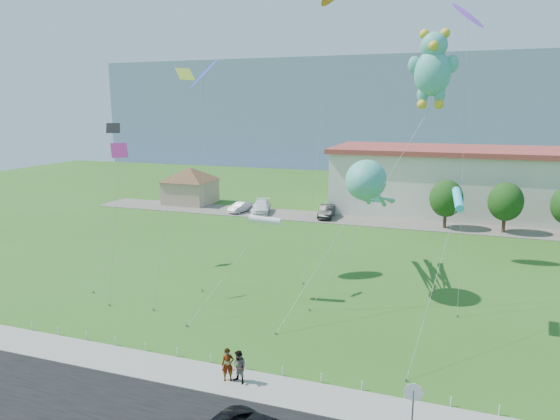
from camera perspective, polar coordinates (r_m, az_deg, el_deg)
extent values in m
plane|color=#2D5819|center=(28.38, -4.81, -16.11)|extent=(160.00, 160.00, 0.00)
cube|color=gray|center=(26.18, -7.37, -18.60)|extent=(80.00, 2.50, 0.10)
cube|color=#59544C|center=(60.27, 8.74, -1.11)|extent=(70.00, 6.00, 0.06)
cube|color=gray|center=(143.27, 15.23, 10.97)|extent=(160.00, 50.00, 25.00)
cube|color=tan|center=(70.86, -10.20, 2.05)|extent=(6.00, 6.00, 3.20)
pyramid|color=brown|center=(70.50, -10.27, 4.05)|extent=(9.20, 9.20, 1.80)
cylinder|color=slate|center=(22.28, 14.89, -21.67)|extent=(0.07, 0.07, 2.20)
cylinder|color=red|center=(21.76, 15.03, -19.46)|extent=(0.76, 0.04, 0.76)
cylinder|color=white|center=(21.74, 15.03, -19.49)|extent=(0.80, 0.02, 0.80)
cylinder|color=white|center=(34.33, -26.50, -11.80)|extent=(0.05, 0.05, 0.50)
cylinder|color=white|center=(33.00, -24.00, -12.52)|extent=(0.05, 0.05, 0.50)
cylinder|color=white|center=(31.75, -21.28, -13.26)|extent=(0.05, 0.05, 0.50)
cylinder|color=white|center=(30.57, -18.32, -14.04)|extent=(0.05, 0.05, 0.50)
cylinder|color=white|center=(29.48, -15.12, -14.84)|extent=(0.05, 0.05, 0.50)
cylinder|color=white|center=(28.49, -11.66, -15.64)|extent=(0.05, 0.05, 0.50)
cylinder|color=white|center=(27.61, -7.93, -16.44)|extent=(0.05, 0.05, 0.50)
cylinder|color=white|center=(26.85, -3.94, -17.21)|extent=(0.05, 0.05, 0.50)
cylinder|color=white|center=(26.23, 0.29, -17.94)|extent=(0.05, 0.05, 0.50)
cylinder|color=white|center=(25.74, 4.74, -18.60)|extent=(0.05, 0.05, 0.50)
cylinder|color=white|center=(25.40, 9.37, -19.17)|extent=(0.05, 0.05, 0.50)
cylinder|color=white|center=(25.21, 14.13, -19.64)|extent=(0.05, 0.05, 0.50)
cylinder|color=white|center=(25.19, 18.95, -19.98)|extent=(0.05, 0.05, 0.50)
cylinder|color=white|center=(25.32, 23.76, -20.19)|extent=(0.05, 0.05, 0.50)
cylinder|color=#3F2B19|center=(58.17, 18.32, -0.95)|extent=(0.36, 0.36, 2.20)
ellipsoid|color=#14380F|center=(57.73, 18.47, 1.27)|extent=(3.60, 3.60, 4.14)
cylinder|color=#3F2B19|center=(58.44, 24.21, -1.34)|extent=(0.36, 0.36, 2.20)
ellipsoid|color=#14380F|center=(58.01, 24.39, 0.88)|extent=(3.60, 3.60, 4.14)
imported|color=gray|center=(25.52, -5.99, -17.17)|extent=(0.71, 0.60, 1.65)
imported|color=gray|center=(25.25, -4.69, -17.47)|extent=(0.96, 0.85, 1.65)
imported|color=#AFB0B6|center=(63.91, -4.56, 0.34)|extent=(2.19, 4.09, 1.28)
imported|color=white|center=(63.26, -2.18, 0.36)|extent=(3.39, 5.64, 1.53)
imported|color=black|center=(60.79, 5.34, -0.14)|extent=(2.08, 4.79, 1.53)
ellipsoid|color=teal|center=(35.10, 9.80, 3.39)|extent=(2.82, 3.66, 2.82)
sphere|color=white|center=(34.06, 8.67, 3.70)|extent=(0.44, 0.44, 0.44)
sphere|color=white|center=(33.89, 10.35, 3.60)|extent=(0.44, 0.44, 0.44)
cylinder|color=slate|center=(30.42, -0.51, -13.90)|extent=(0.10, 0.10, 0.16)
cylinder|color=gray|center=(31.90, 4.86, -5.51)|extent=(3.69, 7.47, 7.32)
ellipsoid|color=teal|center=(35.35, 17.02, 14.73)|extent=(2.37, 2.02, 2.96)
sphere|color=teal|center=(35.50, 17.20, 17.52)|extent=(1.73, 1.73, 1.73)
sphere|color=gold|center=(35.62, 16.19, 18.74)|extent=(0.64, 0.64, 0.64)
sphere|color=gold|center=(35.57, 18.35, 18.63)|extent=(0.64, 0.64, 0.64)
sphere|color=gold|center=(34.77, 17.14, 17.51)|extent=(0.64, 0.64, 0.64)
ellipsoid|color=teal|center=(35.46, 15.09, 15.71)|extent=(0.82, 0.58, 1.15)
ellipsoid|color=teal|center=(35.35, 19.07, 15.50)|extent=(0.82, 0.58, 1.15)
ellipsoid|color=teal|center=(35.32, 15.98, 12.57)|extent=(0.73, 0.64, 1.19)
ellipsoid|color=teal|center=(35.27, 17.80, 12.47)|extent=(0.73, 0.64, 1.19)
sphere|color=gold|center=(35.13, 15.90, 11.54)|extent=(0.64, 0.64, 0.64)
sphere|color=gold|center=(35.08, 17.72, 11.43)|extent=(0.64, 0.64, 0.64)
cylinder|color=slate|center=(33.65, 3.37, -11.32)|extent=(0.10, 0.10, 0.16)
cylinder|color=gray|center=(33.56, 10.25, 0.27)|extent=(6.71, 5.42, 13.07)
cube|color=black|center=(44.12, -18.53, 8.88)|extent=(1.29, 1.29, 0.86)
cylinder|color=slate|center=(39.02, -20.57, -8.77)|extent=(0.10, 0.10, 0.16)
cylinder|color=gray|center=(41.09, -19.48, 0.52)|extent=(2.84, 7.20, 11.17)
cylinder|color=silver|center=(34.24, -1.76, -1.17)|extent=(0.50, 2.25, 0.87)
cylinder|color=slate|center=(31.91, -10.62, -12.84)|extent=(0.10, 0.10, 0.16)
cylinder|color=gray|center=(32.82, -5.98, -6.92)|extent=(2.86, 6.14, 5.26)
cube|color=#EB3495|center=(36.29, -17.90, 6.52)|extent=(1.29, 1.29, 0.86)
cylinder|color=slate|center=(36.25, -18.91, -10.23)|extent=(0.10, 0.10, 0.16)
cylinder|color=gray|center=(35.90, -18.40, -1.94)|extent=(0.45, 2.72, 9.95)
cylinder|color=#32C1E3|center=(31.31, 19.68, 1.17)|extent=(0.50, 2.25, 0.87)
cylinder|color=slate|center=(26.58, 14.21, -18.32)|extent=(0.10, 0.10, 0.16)
cylinder|color=gray|center=(28.51, 17.23, -7.89)|extent=(1.93, 7.80, 7.53)
cylinder|color=slate|center=(38.37, 2.66, -8.36)|extent=(0.10, 0.10, 0.16)
cylinder|color=gray|center=(39.98, 4.58, 8.87)|extent=(0.17, 8.11, 22.25)
cube|color=#E0F239|center=(36.13, -10.80, 15.01)|extent=(1.29, 1.29, 0.86)
cylinder|color=slate|center=(34.70, -14.24, -10.94)|extent=(0.10, 0.10, 0.16)
cylinder|color=gray|center=(34.51, -12.49, 2.21)|extent=(0.31, 4.84, 15.09)
cone|color=#8E36DA|center=(38.18, 20.71, 20.15)|extent=(1.80, 1.33, 1.33)
cylinder|color=slate|center=(34.62, 19.62, -11.33)|extent=(0.10, 0.10, 0.16)
cylinder|color=gray|center=(35.04, 20.17, 5.10)|extent=(0.64, 5.69, 18.96)
cone|color=#222AC5|center=(40.13, -8.73, 15.21)|extent=(1.80, 1.33, 1.33)
cylinder|color=slate|center=(37.39, -8.90, -9.03)|extent=(0.10, 0.10, 0.16)
cylinder|color=gray|center=(37.91, -8.81, 3.43)|extent=(1.84, 4.76, 15.43)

